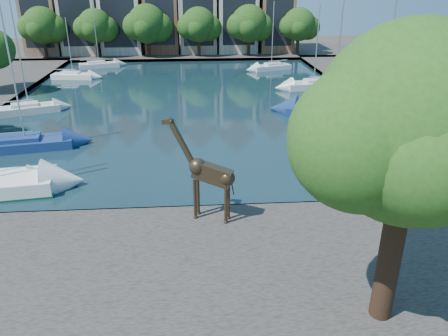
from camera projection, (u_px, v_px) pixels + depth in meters
The scene contains 28 objects.
ground at pixel (183, 214), 24.26m from camera, with size 160.00×160.00×0.00m, color #38332B.
water_basin at pixel (186, 101), 46.19m from camera, with size 38.00×50.00×0.08m, color black.
near_quay at pixel (180, 293), 17.76m from camera, with size 50.00×14.00×0.50m, color #46413D.
far_quay at pixel (187, 52), 75.36m from camera, with size 60.00×16.00×0.50m, color #46413D.
right_quay at pixel (414, 95), 47.78m from camera, with size 14.00×52.00×0.50m, color #46413D.
plane_tree at pixel (416, 132), 13.47m from camera, with size 8.32×6.40×10.62m.
townhouse_west_end at pixel (44, 9), 70.96m from camera, with size 5.44×9.18×14.93m.
townhouse_west_mid at pixel (81, 3), 71.02m from camera, with size 5.94×9.18×16.79m.
townhouse_west_inner at pixel (122, 9), 71.81m from camera, with size 6.43×9.18×15.15m.
townhouse_center at pixel (161, 2), 71.83m from camera, with size 5.44×9.18×16.93m.
townhouse_east_inner at pixel (198, 6), 72.49m from camera, with size 5.94×9.18×15.79m.
townhouse_east_mid at pixel (236, 4), 72.78m from camera, with size 6.43×9.18×16.65m.
townhouse_east_end at pixel (275, 10), 73.61m from camera, with size 5.44×9.18×14.43m.
far_tree_far_west at pixel (43, 27), 66.88m from camera, with size 7.28×5.60×7.68m.
far_tree_west at pixel (96, 27), 67.46m from camera, with size 6.76×5.20×7.36m.
far_tree_mid_west at pixel (148, 25), 67.91m from camera, with size 7.80×6.00×8.00m.
far_tree_mid_east at pixel (199, 26), 68.51m from camera, with size 7.02×5.40×7.52m.
far_tree_east at pixel (250, 25), 69.01m from camera, with size 7.54×5.80×7.84m.
far_tree_far_east at pixel (299, 26), 69.61m from camera, with size 6.76×5.20×7.36m.
giraffe_statue at pixel (207, 173), 21.85m from camera, with size 3.54×1.69×5.24m.
sailboat_left_b at pixel (26, 142), 33.10m from camera, with size 7.11×3.58×10.36m.
sailboat_left_c at pixel (29, 107), 41.94m from camera, with size 5.80×3.76×10.93m.
sailboat_left_d at pixel (73, 75), 56.32m from camera, with size 5.42×2.40×7.53m.
sailboat_left_e at pixel (99, 64), 63.40m from camera, with size 5.88×3.55×9.95m.
sailboat_right_a at pixel (377, 136), 34.05m from camera, with size 6.40×4.25×10.87m.
sailboat_right_b at pixel (333, 110), 40.83m from camera, with size 8.85×5.85×11.66m.
sailboat_right_c at pixel (314, 83), 51.27m from camera, with size 6.93×3.29×9.36m.
sailboat_right_d at pixel (271, 66), 61.72m from camera, with size 5.84×3.59×9.15m.
Camera 1 is at (0.75, -21.34, 12.03)m, focal length 35.00 mm.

